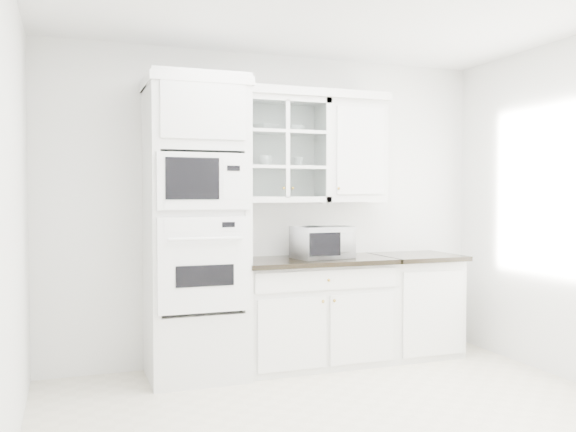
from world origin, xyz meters
name	(u,v)px	position (x,y,z in m)	size (l,w,h in m)	color
ground	(360,427)	(0.00, 0.00, 0.01)	(4.00, 3.50, 0.01)	beige
room_shell	(332,149)	(0.00, 0.43, 1.78)	(4.00, 3.50, 2.70)	white
oven_column	(196,228)	(-0.75, 1.42, 1.20)	(0.76, 0.68, 2.40)	silver
base_cabinet_run	(314,311)	(0.28, 1.45, 0.46)	(1.32, 0.67, 0.92)	silver
extra_base_cabinet	(414,304)	(1.28, 1.45, 0.46)	(0.72, 0.67, 0.92)	silver
upper_cabinet_glass	(281,150)	(0.03, 1.58, 1.85)	(0.80, 0.33, 0.90)	silver
upper_cabinet_solid	(352,152)	(0.71, 1.58, 1.85)	(0.55, 0.33, 0.90)	silver
crown_molding	(270,93)	(-0.07, 1.56, 2.33)	(2.14, 0.38, 0.07)	white
countertop_microwave	(322,242)	(0.34, 1.43, 1.06)	(0.47, 0.39, 0.28)	white
bowl_a	(266,128)	(-0.11, 1.57, 2.04)	(0.22, 0.22, 0.05)	white
bowl_b	(295,129)	(0.16, 1.60, 2.04)	(0.17, 0.17, 0.05)	white
cup_a	(265,161)	(-0.12, 1.57, 1.75)	(0.11, 0.11, 0.09)	white
cup_b	(298,162)	(0.19, 1.58, 1.75)	(0.09, 0.09, 0.08)	white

